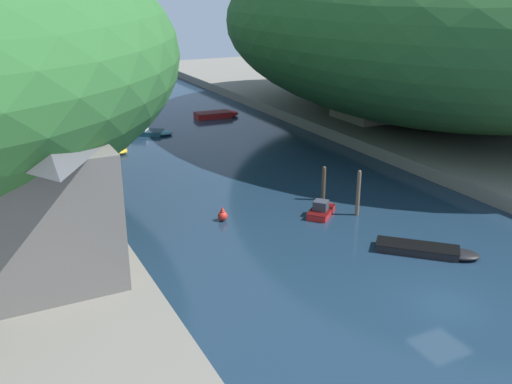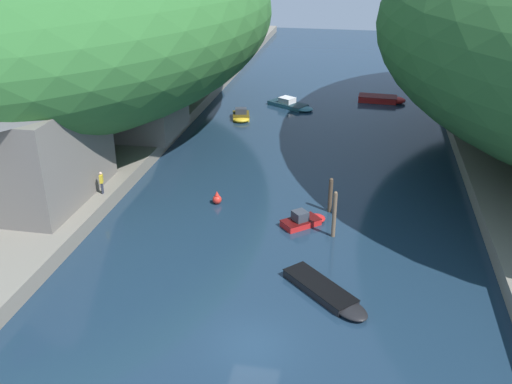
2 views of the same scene
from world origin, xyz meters
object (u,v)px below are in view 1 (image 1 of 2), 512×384
object	(u,v)px
boat_small_dinghy	(114,149)
boat_mid_channel	(430,250)
boathouse_shed	(38,143)
boat_far_upstream	(218,114)
right_bank_cottage	(362,100)
boat_red_skiff	(146,132)
channel_buoy_near	(223,215)
person_on_quay	(111,224)
waterfront_building	(41,178)
boat_far_right_bank	(322,209)

from	to	relation	value
boat_small_dinghy	boat_mid_channel	size ratio (longest dim) A/B	0.64
boathouse_shed	boat_far_upstream	bearing A→B (deg)	39.28
right_bank_cottage	boat_red_skiff	bearing A→B (deg)	158.85
right_bank_cottage	boat_red_skiff	size ratio (longest dim) A/B	1.18
boat_far_upstream	boat_red_skiff	distance (m)	11.08
boat_red_skiff	channel_buoy_near	world-z (taller)	boat_red_skiff
right_bank_cottage	boat_small_dinghy	xyz separation A→B (m)	(-26.67, 3.16, -2.89)
right_bank_cottage	boat_far_upstream	distance (m)	17.51
right_bank_cottage	person_on_quay	distance (m)	37.40
waterfront_building	boat_far_upstream	distance (m)	41.14
boat_red_skiff	boat_mid_channel	bearing A→B (deg)	42.25
boat_small_dinghy	channel_buoy_near	world-z (taller)	boat_small_dinghy
boat_far_upstream	boat_red_skiff	xyz separation A→B (m)	(-10.26, -4.19, -0.03)
person_on_quay	right_bank_cottage	bearing A→B (deg)	-73.00
boathouse_shed	channel_buoy_near	world-z (taller)	boathouse_shed
boat_far_right_bank	boat_small_dinghy	bearing A→B (deg)	161.74
boat_red_skiff	boat_far_upstream	bearing A→B (deg)	143.66
boat_far_upstream	right_bank_cottage	bearing A→B (deg)	46.22
waterfront_building	boat_small_dinghy	xyz separation A→B (m)	(9.04, 23.42, -5.51)
boat_far_right_bank	person_on_quay	distance (m)	14.84
boat_red_skiff	boat_far_right_bank	distance (m)	27.89
boathouse_shed	channel_buoy_near	distance (m)	15.52
waterfront_building	right_bank_cottage	bearing A→B (deg)	29.57
boat_mid_channel	boat_far_right_bank	xyz separation A→B (m)	(-2.27, 8.27, 0.10)
boat_far_upstream	boat_far_right_bank	size ratio (longest dim) A/B	1.66
boathouse_shed	channel_buoy_near	bearing A→B (deg)	-47.99
boat_far_right_bank	boathouse_shed	bearing A→B (deg)	-169.14
boat_mid_channel	right_bank_cottage	bearing A→B (deg)	-165.07
waterfront_building	boathouse_shed	world-z (taller)	waterfront_building
waterfront_building	channel_buoy_near	distance (m)	13.20
waterfront_building	channel_buoy_near	world-z (taller)	waterfront_building
boat_far_upstream	boat_far_right_bank	xyz separation A→B (m)	(-5.70, -31.70, -0.01)
boat_red_skiff	right_bank_cottage	bearing A→B (deg)	100.31
waterfront_building	boathouse_shed	bearing A→B (deg)	84.28
right_bank_cottage	boat_red_skiff	xyz separation A→B (m)	(-21.97, 8.50, -2.93)
channel_buoy_near	boat_far_right_bank	bearing A→B (deg)	-16.87
boat_mid_channel	boat_far_right_bank	bearing A→B (deg)	-120.70
boat_red_skiff	boat_small_dinghy	size ratio (longest dim) A/B	1.71
boat_small_dinghy	boat_far_right_bank	xyz separation A→B (m)	(9.26, -22.17, -0.02)
channel_buoy_near	boat_small_dinghy	bearing A→B (deg)	97.13
boathouse_shed	boat_small_dinghy	xyz separation A→B (m)	(7.59, 8.91, -3.64)
boat_red_skiff	boathouse_shed	bearing A→B (deg)	-9.31
boathouse_shed	boat_far_right_bank	world-z (taller)	boathouse_shed
boat_far_upstream	boat_mid_channel	xyz separation A→B (m)	(-3.43, -39.97, -0.10)
right_bank_cottage	person_on_quay	xyz separation A→B (m)	(-32.15, -19.07, -1.16)
waterfront_building	person_on_quay	bearing A→B (deg)	18.53
channel_buoy_near	boat_far_upstream	bearing A→B (deg)	67.24
boathouse_shed	person_on_quay	world-z (taller)	boathouse_shed
boat_far_upstream	channel_buoy_near	size ratio (longest dim) A/B	5.47
boat_red_skiff	boat_small_dinghy	distance (m)	7.12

